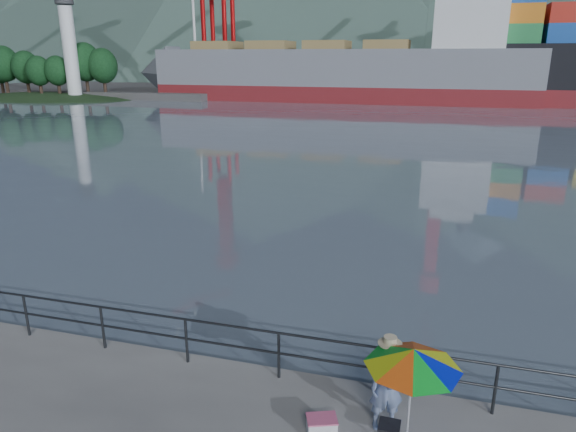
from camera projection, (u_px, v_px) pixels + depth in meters
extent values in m
cube|color=slate|center=(422.00, 81.00, 128.35)|extent=(500.00, 280.00, 0.00)
cube|color=#514F4C|center=(474.00, 92.00, 91.77)|extent=(200.00, 40.00, 0.40)
cylinder|color=#2D3033|center=(231.00, 326.00, 10.21)|extent=(22.00, 0.05, 0.05)
cylinder|color=#2D3033|center=(231.00, 346.00, 10.35)|extent=(22.00, 0.05, 0.05)
cube|color=#2D3033|center=(232.00, 348.00, 10.36)|extent=(22.00, 0.06, 1.00)
cone|color=#385147|center=(83.00, 1.00, 211.50)|extent=(228.80, 228.80, 55.00)
ellipsoid|color=#263F1E|center=(47.00, 97.00, 80.14)|extent=(48.00, 26.40, 8.40)
cylinder|color=white|center=(70.00, 53.00, 75.73)|extent=(2.00, 2.00, 13.00)
cube|color=gray|center=(476.00, 77.00, 90.08)|extent=(6.00, 2.40, 5.20)
cube|color=red|center=(516.00, 69.00, 88.00)|extent=(6.00, 2.40, 7.80)
cube|color=orange|center=(556.00, 85.00, 87.10)|extent=(6.00, 2.40, 2.60)
cube|color=red|center=(474.00, 83.00, 93.22)|extent=(6.00, 2.40, 2.60)
cube|color=orange|center=(514.00, 69.00, 90.76)|extent=(6.00, 2.40, 7.80)
cube|color=yellow|center=(553.00, 77.00, 89.46)|extent=(6.00, 2.40, 5.20)
cube|color=red|center=(474.00, 68.00, 95.20)|extent=(6.00, 2.40, 7.80)
cube|color=#194CA5|center=(512.00, 68.00, 93.52)|extent=(6.00, 2.40, 7.80)
imported|color=navy|center=(387.00, 387.00, 8.65)|extent=(0.68, 0.55, 1.62)
cylinder|color=white|center=(409.00, 404.00, 8.15)|extent=(0.04, 0.04, 1.70)
cone|color=#E15111|center=(413.00, 358.00, 7.90)|extent=(1.59, 1.59, 0.31)
cube|color=black|center=(389.00, 426.00, 8.60)|extent=(0.37, 0.37, 0.05)
cube|color=#2D3033|center=(389.00, 431.00, 8.64)|extent=(0.30, 0.30, 0.19)
cube|color=silver|center=(322.00, 426.00, 8.69)|extent=(0.57, 0.48, 0.28)
cylinder|color=black|center=(390.00, 388.00, 9.91)|extent=(0.07, 1.61, 1.13)
cube|color=maroon|center=(339.00, 94.00, 75.08)|extent=(53.75, 9.30, 2.50)
cube|color=slate|center=(339.00, 68.00, 73.96)|extent=(53.75, 9.30, 5.00)
cube|color=silver|center=(469.00, 21.00, 67.71)|extent=(9.00, 7.82, 7.00)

